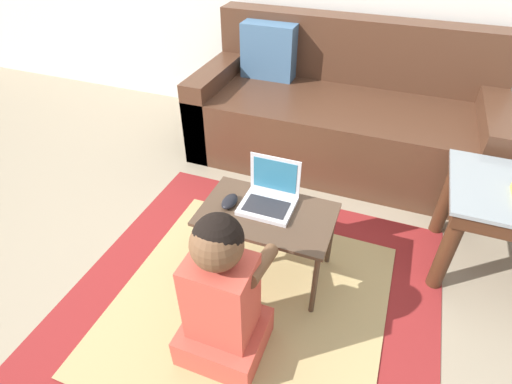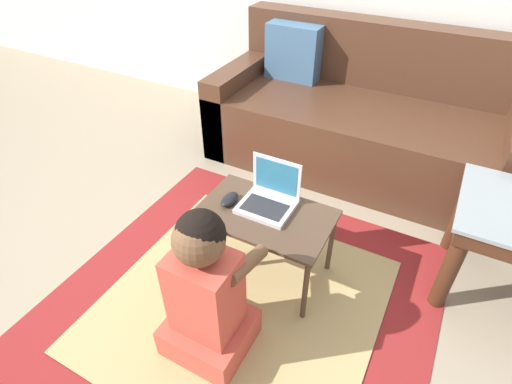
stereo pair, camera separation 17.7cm
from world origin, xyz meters
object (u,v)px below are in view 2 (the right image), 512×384
couch (361,121)px  computer_mouse (230,199)px  laptop_desk (265,221)px  laptop (269,199)px  person_seated (206,293)px

couch → computer_mouse: bearing=-102.8°
laptop_desk → laptop: 0.10m
computer_mouse → person_seated: size_ratio=0.16×
laptop_desk → computer_mouse: size_ratio=5.32×
person_seated → laptop: bearing=89.4°
laptop_desk → couch: bearing=85.5°
computer_mouse → laptop_desk: bearing=1.5°
computer_mouse → person_seated: 0.47m
couch → laptop: (-0.10, -1.13, 0.11)m
laptop_desk → person_seated: person_seated is taller
couch → computer_mouse: 1.23m
couch → laptop: couch is taller
couch → computer_mouse: couch is taller
couch → laptop: bearing=-95.2°
couch → laptop: 1.14m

